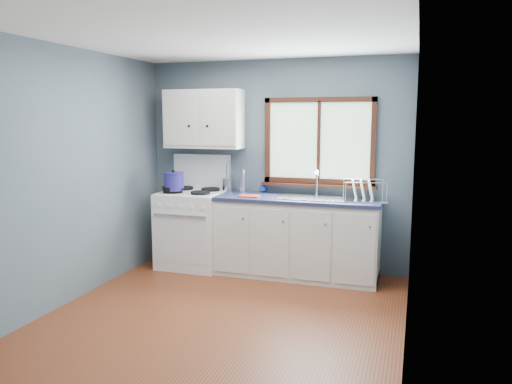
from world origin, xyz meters
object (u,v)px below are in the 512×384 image
(stockpot, at_px, (174,181))
(utensil_crock, at_px, (228,184))
(gas_range, at_px, (193,227))
(sink, at_px, (313,203))
(thermos, at_px, (242,181))
(base_cabinets, at_px, (297,241))
(skillet, at_px, (172,188))
(dish_rack, at_px, (363,195))

(stockpot, height_order, utensil_crock, utensil_crock)
(gas_range, relative_size, sink, 1.62)
(utensil_crock, bearing_deg, sink, -10.34)
(gas_range, bearing_deg, thermos, 13.57)
(stockpot, bearing_deg, sink, 6.26)
(base_cabinets, xyz_separation_m, skillet, (-1.48, -0.19, 0.57))
(sink, xyz_separation_m, skillet, (-1.66, -0.19, 0.12))
(thermos, bearing_deg, gas_range, -166.43)
(stockpot, bearing_deg, thermos, 21.99)
(stockpot, bearing_deg, gas_range, 44.90)
(base_cabinets, height_order, sink, sink)
(gas_range, xyz_separation_m, sink, (1.49, 0.02, 0.37))
(gas_range, xyz_separation_m, utensil_crock, (0.38, 0.22, 0.51))
(base_cabinets, relative_size, sink, 2.20)
(skillet, bearing_deg, utensil_crock, 40.97)
(base_cabinets, bearing_deg, stockpot, -172.96)
(gas_range, bearing_deg, stockpot, -135.10)
(base_cabinets, relative_size, thermos, 6.62)
(utensil_crock, height_order, thermos, utensil_crock)
(gas_range, distance_m, thermos, 0.83)
(base_cabinets, bearing_deg, utensil_crock, 167.74)
(base_cabinets, xyz_separation_m, sink, (0.18, -0.00, 0.45))
(thermos, bearing_deg, utensil_crock, 160.66)
(stockpot, bearing_deg, base_cabinets, 7.04)
(base_cabinets, distance_m, dish_rack, 0.93)
(sink, distance_m, skillet, 1.68)
(utensil_crock, bearing_deg, skillet, -145.03)
(gas_range, relative_size, stockpot, 4.36)
(sink, distance_m, dish_rack, 0.57)
(dish_rack, bearing_deg, utensil_crock, 161.69)
(thermos, bearing_deg, dish_rack, -4.86)
(stockpot, relative_size, utensil_crock, 0.74)
(sink, relative_size, stockpot, 2.69)
(dish_rack, bearing_deg, base_cabinets, 168.69)
(sink, relative_size, utensil_crock, 2.00)
(gas_range, height_order, base_cabinets, gas_range)
(base_cabinets, bearing_deg, thermos, 170.01)
(stockpot, xyz_separation_m, thermos, (0.76, 0.31, -0.01))
(base_cabinets, relative_size, stockpot, 5.93)
(gas_range, xyz_separation_m, base_cabinets, (1.31, 0.02, -0.08))
(base_cabinets, relative_size, utensil_crock, 4.41)
(stockpot, xyz_separation_m, dish_rack, (2.20, 0.18, -0.09))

